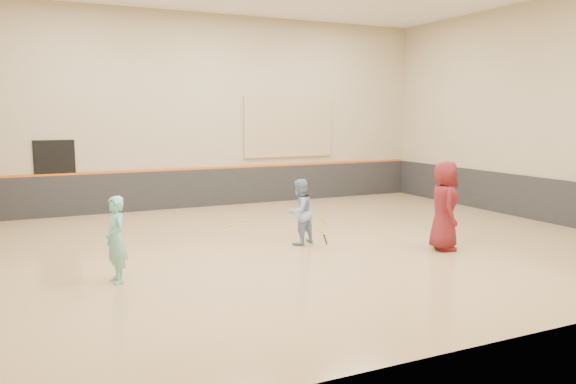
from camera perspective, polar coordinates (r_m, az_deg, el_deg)
name	(u,v)px	position (r m, az deg, el deg)	size (l,w,h in m)	color
room	(290,210)	(12.47, 0.17, -1.80)	(15.04, 12.04, 6.22)	tan
wainscot_back	(209,188)	(18.01, -8.03, 0.44)	(14.90, 0.04, 1.20)	#232326
wainscot_right	(531,198)	(17.07, 23.45, -0.55)	(0.04, 11.90, 1.20)	#232326
accent_stripe	(209,168)	(17.94, -8.06, 2.40)	(14.90, 0.03, 0.06)	#D85914
acoustic_panel	(289,127)	(18.87, 0.07, 6.65)	(3.20, 0.08, 2.00)	tan
doorway	(56,179)	(17.19, -22.54, 1.24)	(1.10, 0.05, 2.20)	black
girl	(116,240)	(10.18, -17.09, -4.66)	(0.56, 0.36, 1.52)	#7DD9CA
instructor	(300,212)	(12.59, 1.18, -2.04)	(0.72, 0.56, 1.48)	#86A4D0
young_man	(444,206)	(12.53, 15.58, -1.36)	(0.94, 0.61, 1.92)	maroon
held_racket	(321,226)	(12.48, 3.39, -3.45)	(0.37, 0.37, 0.66)	#A0CA2C
spare_racket	(231,225)	(14.64, -5.81, -3.33)	(0.69, 0.69, 0.15)	#BBDA30
ball_under_racket	(308,245)	(12.53, 2.00, -5.39)	(0.07, 0.07, 0.07)	#C8EA36
ball_in_hand	(456,195)	(12.53, 16.74, -0.33)	(0.07, 0.07, 0.07)	#E9F138
ball_beside_spare	(243,221)	(15.37, -4.55, -2.92)	(0.07, 0.07, 0.07)	#DBEA36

